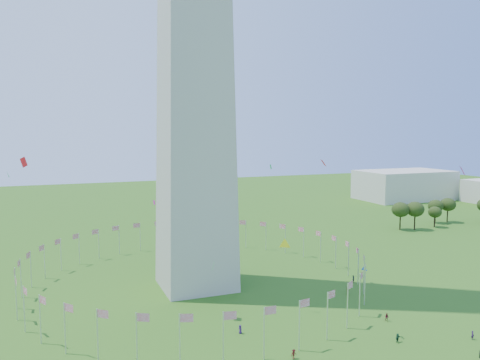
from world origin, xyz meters
name	(u,v)px	position (x,y,z in m)	size (l,w,h in m)	color
flag_ring	(196,268)	(0.00, 50.00, 4.50)	(80.24, 80.24, 9.00)	silver
gov_building_east_a	(404,185)	(150.00, 150.00, 8.00)	(50.00, 30.00, 16.00)	beige
kites_aloft	(256,226)	(5.00, 25.17, 19.27)	(107.80, 74.58, 29.63)	yellow
tree_line_east	(443,213)	(113.20, 84.94, 4.99)	(53.41, 15.89, 10.67)	#2F4416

